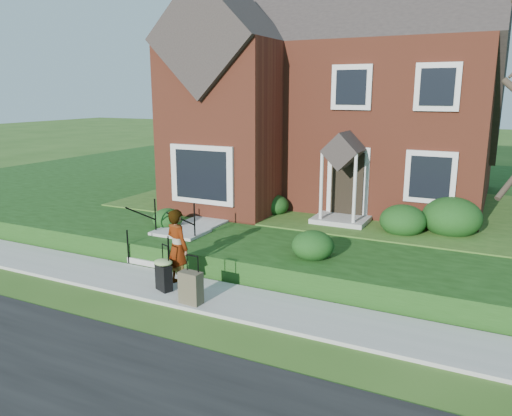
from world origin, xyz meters
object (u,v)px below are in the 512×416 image
Objects in this scene: woman at (177,247)px; suitcase_olive at (191,288)px; front_steps at (171,242)px; suitcase_black at (164,273)px.

woman is 1.71× the size of suitcase_olive.
front_steps reaches higher than suitcase_black.
woman is 1.29m from suitcase_olive.
suitcase_black is at bearing 99.77° from woman.
suitcase_olive is at bearing 3.46° from suitcase_black.
suitcase_olive is (0.87, -0.78, -0.55)m from woman.
suitcase_black is at bearing -58.03° from front_steps.
suitcase_black is 1.02× the size of suitcase_olive.
woman is at bearing 141.99° from suitcase_olive.
woman is 1.68× the size of suitcase_black.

